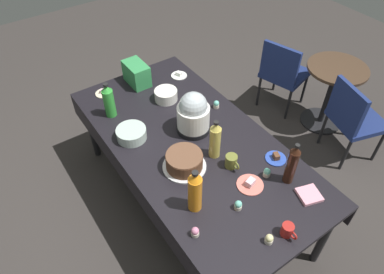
{
  "coord_description": "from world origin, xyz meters",
  "views": [
    {
      "loc": [
        1.55,
        -1.08,
        2.66
      ],
      "look_at": [
        0.0,
        0.0,
        0.8
      ],
      "focal_mm": 32.9,
      "sensor_mm": 36.0,
      "label": 1
    }
  ],
  "objects_px": {
    "cupcake_lemon": "(195,232)",
    "soda_bottle_cola": "(292,164)",
    "slow_cooker": "(193,114)",
    "cupcake_vanilla": "(238,205)",
    "coffee_mug_olive": "(231,161)",
    "soda_bottle_orange_juice": "(195,191)",
    "coffee_mug_red": "(288,230)",
    "potluck_table": "(192,147)",
    "dessert_plate_white": "(179,75)",
    "cupcake_cocoa": "(216,104)",
    "round_cafe_table": "(332,86)",
    "soda_bottle_lime_soda": "(109,101)",
    "dessert_plate_cobalt": "(276,158)",
    "cupcake_rose": "(267,172)",
    "frosted_layer_cake": "(184,161)",
    "ceramic_snack_bowl": "(166,95)",
    "glass_salad_bowl": "(131,134)",
    "soda_bottle_ginger_ale": "(215,140)",
    "cupcake_mint": "(269,239)",
    "dessert_plate_cream": "(103,93)",
    "dessert_plate_coral": "(250,184)",
    "maroon_chair_left": "(283,71)",
    "maroon_chair_right": "(353,117)",
    "soda_carton": "(137,74)"
  },
  "relations": [
    {
      "from": "potluck_table",
      "to": "dessert_plate_white",
      "type": "bearing_deg",
      "value": 153.22
    },
    {
      "from": "potluck_table",
      "to": "soda_bottle_lime_soda",
      "type": "height_order",
      "value": "soda_bottle_lime_soda"
    },
    {
      "from": "cupcake_cocoa",
      "to": "round_cafe_table",
      "type": "xyz_separation_m",
      "value": [
        0.17,
        1.39,
        -0.28
      ]
    },
    {
      "from": "frosted_layer_cake",
      "to": "maroon_chair_right",
      "type": "xyz_separation_m",
      "value": [
        0.2,
        1.76,
        -0.32
      ]
    },
    {
      "from": "slow_cooker",
      "to": "dessert_plate_cream",
      "type": "height_order",
      "value": "slow_cooker"
    },
    {
      "from": "potluck_table",
      "to": "cupcake_mint",
      "type": "bearing_deg",
      "value": -6.32
    },
    {
      "from": "dessert_plate_cream",
      "to": "slow_cooker",
      "type": "bearing_deg",
      "value": 25.01
    },
    {
      "from": "slow_cooker",
      "to": "cupcake_vanilla",
      "type": "height_order",
      "value": "slow_cooker"
    },
    {
      "from": "cupcake_lemon",
      "to": "round_cafe_table",
      "type": "height_order",
      "value": "cupcake_lemon"
    },
    {
      "from": "ceramic_snack_bowl",
      "to": "dessert_plate_white",
      "type": "distance_m",
      "value": 0.37
    },
    {
      "from": "slow_cooker",
      "to": "dessert_plate_cobalt",
      "type": "height_order",
      "value": "slow_cooker"
    },
    {
      "from": "soda_bottle_lime_soda",
      "to": "coffee_mug_olive",
      "type": "height_order",
      "value": "soda_bottle_lime_soda"
    },
    {
      "from": "ceramic_snack_bowl",
      "to": "round_cafe_table",
      "type": "height_order",
      "value": "ceramic_snack_bowl"
    },
    {
      "from": "cupcake_vanilla",
      "to": "maroon_chair_right",
      "type": "bearing_deg",
      "value": 99.6
    },
    {
      "from": "cupcake_rose",
      "to": "cupcake_vanilla",
      "type": "xyz_separation_m",
      "value": [
        0.09,
        -0.34,
        0.0
      ]
    },
    {
      "from": "slow_cooker",
      "to": "soda_bottle_lime_soda",
      "type": "xyz_separation_m",
      "value": [
        -0.53,
        -0.45,
        -0.02
      ]
    },
    {
      "from": "cupcake_lemon",
      "to": "soda_bottle_cola",
      "type": "relative_size",
      "value": 0.19
    },
    {
      "from": "dessert_plate_coral",
      "to": "coffee_mug_olive",
      "type": "bearing_deg",
      "value": 179.53
    },
    {
      "from": "slow_cooker",
      "to": "round_cafe_table",
      "type": "height_order",
      "value": "slow_cooker"
    },
    {
      "from": "glass_salad_bowl",
      "to": "soda_carton",
      "type": "bearing_deg",
      "value": 148.04
    },
    {
      "from": "glass_salad_bowl",
      "to": "soda_bottle_cola",
      "type": "distance_m",
      "value": 1.2
    },
    {
      "from": "soda_bottle_orange_juice",
      "to": "soda_bottle_cola",
      "type": "bearing_deg",
      "value": 74.06
    },
    {
      "from": "cupcake_rose",
      "to": "cupcake_cocoa",
      "type": "bearing_deg",
      "value": 168.19
    },
    {
      "from": "round_cafe_table",
      "to": "slow_cooker",
      "type": "bearing_deg",
      "value": -91.88
    },
    {
      "from": "potluck_table",
      "to": "frosted_layer_cake",
      "type": "distance_m",
      "value": 0.29
    },
    {
      "from": "coffee_mug_olive",
      "to": "maroon_chair_left",
      "type": "relative_size",
      "value": 0.15
    },
    {
      "from": "soda_carton",
      "to": "maroon_chair_left",
      "type": "xyz_separation_m",
      "value": [
        0.38,
        1.55,
        -0.36
      ]
    },
    {
      "from": "potluck_table",
      "to": "cupcake_lemon",
      "type": "xyz_separation_m",
      "value": [
        0.66,
        -0.44,
        0.09
      ]
    },
    {
      "from": "dessert_plate_cobalt",
      "to": "frosted_layer_cake",
      "type": "bearing_deg",
      "value": -118.05
    },
    {
      "from": "dessert_plate_coral",
      "to": "potluck_table",
      "type": "bearing_deg",
      "value": -171.31
    },
    {
      "from": "potluck_table",
      "to": "soda_bottle_cola",
      "type": "xyz_separation_m",
      "value": [
        0.68,
        0.33,
        0.22
      ]
    },
    {
      "from": "dessert_plate_white",
      "to": "soda_bottle_ginger_ale",
      "type": "height_order",
      "value": "soda_bottle_ginger_ale"
    },
    {
      "from": "cupcake_mint",
      "to": "potluck_table",
      "type": "bearing_deg",
      "value": 173.68
    },
    {
      "from": "dessert_plate_coral",
      "to": "cupcake_cocoa",
      "type": "distance_m",
      "value": 0.85
    },
    {
      "from": "glass_salad_bowl",
      "to": "coffee_mug_olive",
      "type": "xyz_separation_m",
      "value": [
        0.66,
        0.44,
        0.01
      ]
    },
    {
      "from": "dessert_plate_cobalt",
      "to": "coffee_mug_red",
      "type": "bearing_deg",
      "value": -38.39
    },
    {
      "from": "ceramic_snack_bowl",
      "to": "cupcake_cocoa",
      "type": "bearing_deg",
      "value": 41.23
    },
    {
      "from": "frosted_layer_cake",
      "to": "ceramic_snack_bowl",
      "type": "distance_m",
      "value": 0.79
    },
    {
      "from": "soda_bottle_orange_juice",
      "to": "coffee_mug_red",
      "type": "xyz_separation_m",
      "value": [
        0.48,
        0.34,
        -0.12
      ]
    },
    {
      "from": "potluck_table",
      "to": "glass_salad_bowl",
      "type": "relative_size",
      "value": 9.52
    },
    {
      "from": "cupcake_cocoa",
      "to": "cupcake_rose",
      "type": "distance_m",
      "value": 0.8
    },
    {
      "from": "slow_cooker",
      "to": "soda_bottle_ginger_ale",
      "type": "distance_m",
      "value": 0.31
    },
    {
      "from": "frosted_layer_cake",
      "to": "soda_bottle_orange_juice",
      "type": "distance_m",
      "value": 0.36
    },
    {
      "from": "slow_cooker",
      "to": "ceramic_snack_bowl",
      "type": "xyz_separation_m",
      "value": [
        -0.45,
        0.03,
        -0.12
      ]
    },
    {
      "from": "frosted_layer_cake",
      "to": "soda_bottle_orange_juice",
      "type": "bearing_deg",
      "value": -22.64
    },
    {
      "from": "glass_salad_bowl",
      "to": "dessert_plate_white",
      "type": "distance_m",
      "value": 0.9
    },
    {
      "from": "soda_bottle_orange_juice",
      "to": "soda_bottle_ginger_ale",
      "type": "distance_m",
      "value": 0.48
    },
    {
      "from": "slow_cooker",
      "to": "coffee_mug_olive",
      "type": "distance_m",
      "value": 0.48
    },
    {
      "from": "soda_bottle_cola",
      "to": "soda_bottle_lime_soda",
      "type": "height_order",
      "value": "soda_bottle_cola"
    },
    {
      "from": "cupcake_vanilla",
      "to": "soda_bottle_orange_juice",
      "type": "bearing_deg",
      "value": -127.18
    }
  ]
}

